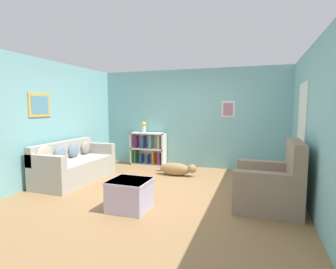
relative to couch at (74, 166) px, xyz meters
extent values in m
plane|color=#997047|center=(2.04, -0.01, -0.34)|extent=(14.00, 14.00, 0.00)
cube|color=#7AB7BC|center=(2.04, 2.24, 0.96)|extent=(5.60, 0.10, 2.60)
cube|color=silver|center=(3.04, 2.17, 1.21)|extent=(0.32, 0.02, 0.40)
cube|color=#A37089|center=(3.04, 2.16, 1.21)|extent=(0.24, 0.01, 0.32)
cube|color=#7AB7BC|center=(-0.51, -0.01, 0.96)|extent=(0.10, 5.00, 2.60)
cube|color=gold|center=(-0.45, -0.41, 1.31)|extent=(0.02, 0.56, 0.48)
cube|color=#568EAD|center=(-0.44, -0.41, 1.31)|extent=(0.01, 0.44, 0.36)
cube|color=#7AB7BC|center=(4.59, -0.01, 0.96)|extent=(0.10, 5.00, 2.60)
cube|color=white|center=(4.53, 0.69, 0.69)|extent=(0.02, 0.84, 2.05)
sphere|color=tan|center=(4.50, 0.34, 0.66)|extent=(0.05, 0.05, 0.05)
cube|color=#ADA89E|center=(0.05, 0.01, -0.10)|extent=(0.84, 1.87, 0.47)
cube|color=#ADA89E|center=(-0.29, 0.01, 0.33)|extent=(0.16, 1.87, 0.39)
cube|color=#ADA89E|center=(0.05, -0.85, 0.26)|extent=(0.84, 0.16, 0.25)
cube|color=#ADA89E|center=(0.05, 0.86, 0.26)|extent=(0.84, 0.16, 0.25)
ellipsoid|color=tan|center=(-0.17, -0.65, 0.33)|extent=(0.14, 0.40, 0.40)
ellipsoid|color=slate|center=(-0.17, -0.21, 0.29)|extent=(0.14, 0.32, 0.32)
ellipsoid|color=slate|center=(-0.17, 0.22, 0.29)|extent=(0.14, 0.32, 0.32)
ellipsoid|color=gray|center=(-0.17, 0.66, 0.29)|extent=(0.14, 0.32, 0.32)
cube|color=silver|center=(0.43, 2.00, 0.12)|extent=(0.04, 0.33, 0.90)
cube|color=silver|center=(1.37, 2.00, 0.12)|extent=(0.04, 0.33, 0.90)
cube|color=silver|center=(0.90, 2.16, 0.12)|extent=(0.98, 0.02, 0.90)
cube|color=silver|center=(0.90, 2.00, -0.32)|extent=(0.98, 0.33, 0.04)
cube|color=silver|center=(0.90, 2.00, 0.12)|extent=(0.98, 0.33, 0.04)
cube|color=silver|center=(0.90, 2.00, 0.55)|extent=(0.98, 0.33, 0.04)
cube|color=#287A3D|center=(0.54, 1.99, -0.13)|extent=(0.03, 0.25, 0.38)
cube|color=#7A2D84|center=(0.56, 1.99, 0.30)|extent=(0.03, 0.25, 0.33)
cube|color=#234C9E|center=(0.71, 1.99, -0.18)|extent=(0.04, 0.25, 0.28)
cube|color=#234C9E|center=(0.79, 1.99, 0.30)|extent=(0.03, 0.25, 0.34)
cube|color=#234C9E|center=(0.91, 1.99, -0.18)|extent=(0.03, 0.25, 0.28)
cube|color=#60939E|center=(1.01, 1.99, 0.32)|extent=(0.05, 0.25, 0.37)
cube|color=orange|center=(1.09, 1.99, -0.14)|extent=(0.03, 0.25, 0.35)
cube|color=silver|center=(1.25, 1.99, 0.32)|extent=(0.03, 0.25, 0.36)
cube|color=#7A2D84|center=(1.27, 1.99, -0.15)|extent=(0.03, 0.25, 0.34)
cube|color=gray|center=(3.93, -0.25, -0.11)|extent=(0.98, 1.03, 0.45)
cube|color=gray|center=(4.33, -0.25, 0.43)|extent=(0.18, 1.03, 0.64)
cube|color=gray|center=(3.93, -0.67, 0.22)|extent=(0.98, 0.18, 0.22)
cube|color=gray|center=(3.93, 0.18, 0.22)|extent=(0.98, 0.18, 0.22)
cube|color=#BCB2D1|center=(1.90, -1.06, -0.10)|extent=(0.59, 0.56, 0.48)
cube|color=silver|center=(1.90, -1.06, 0.13)|extent=(0.62, 0.58, 0.03)
ellipsoid|color=#9E7A4C|center=(1.95, 1.15, -0.19)|extent=(0.74, 0.27, 0.30)
sphere|color=#9E7A4C|center=(2.37, 1.15, -0.15)|extent=(0.21, 0.21, 0.21)
ellipsoid|color=#9E7A4C|center=(1.53, 1.19, -0.26)|extent=(0.20, 0.05, 0.05)
cylinder|color=silver|center=(0.78, 2.00, 0.66)|extent=(0.10, 0.10, 0.18)
sphere|color=yellow|center=(0.78, 2.00, 0.80)|extent=(0.13, 0.13, 0.13)
camera|label=1|loc=(3.76, -4.63, 1.27)|focal=28.00mm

